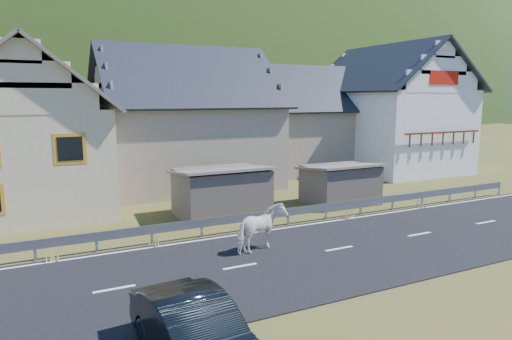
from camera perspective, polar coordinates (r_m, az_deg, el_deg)
ground at (r=17.25m, az=10.35°, el=-9.77°), size 160.00×160.00×0.00m
road at (r=17.24m, az=10.35°, el=-9.71°), size 60.00×7.00×0.04m
lane_markings at (r=17.24m, az=10.35°, el=-9.63°), size 60.00×6.60×0.01m
guardrail at (r=20.02m, az=4.07°, el=-5.31°), size 28.10×0.09×0.75m
shed_left at (r=21.50m, az=-4.36°, el=-2.84°), size 4.30×3.30×2.40m
shed_right at (r=24.27m, az=10.47°, el=-1.83°), size 3.80×2.90×2.20m
house_cream at (r=25.03m, az=-26.83°, el=5.42°), size 7.80×9.80×8.30m
house_stone_a at (r=29.40m, az=-8.93°, el=7.22°), size 10.80×9.80×8.90m
house_stone_b at (r=35.48m, az=5.76°, el=6.94°), size 9.80×8.80×8.10m
house_white at (r=36.73m, az=16.36°, el=7.99°), size 8.80×10.80×9.70m
mountain at (r=195.26m, az=-21.86°, el=0.91°), size 440.00×280.00×260.00m
horse at (r=16.51m, az=0.66°, el=-7.28°), size 1.49×2.17×1.68m
car at (r=10.02m, az=-7.56°, el=-19.66°), size 1.88×4.53×1.46m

